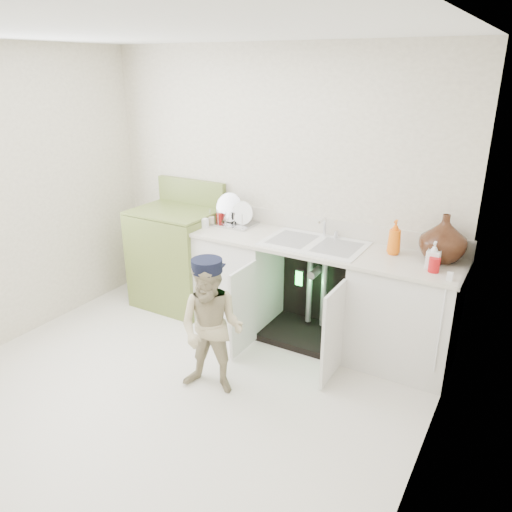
% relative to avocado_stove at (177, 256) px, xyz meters
% --- Properties ---
extents(ground, '(3.50, 3.50, 0.00)m').
position_rel_avocado_stove_xyz_m(ground, '(0.92, -1.18, -0.51)').
color(ground, silver).
rests_on(ground, ground).
extents(room_shell, '(6.00, 5.50, 1.26)m').
position_rel_avocado_stove_xyz_m(room_shell, '(0.92, -1.18, 0.74)').
color(room_shell, '#EEE4CC').
rests_on(room_shell, ground).
extents(counter_run, '(2.44, 1.02, 1.27)m').
position_rel_avocado_stove_xyz_m(counter_run, '(1.52, 0.03, -0.03)').
color(counter_run, white).
rests_on(counter_run, ground).
extents(avocado_stove, '(0.80, 0.65, 1.24)m').
position_rel_avocado_stove_xyz_m(avocado_stove, '(0.00, 0.00, 0.00)').
color(avocado_stove, olive).
rests_on(avocado_stove, ground).
extents(repair_worker, '(0.67, 0.98, 1.05)m').
position_rel_avocado_stove_xyz_m(repair_worker, '(1.15, -1.05, 0.02)').
color(repair_worker, beige).
rests_on(repair_worker, ground).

